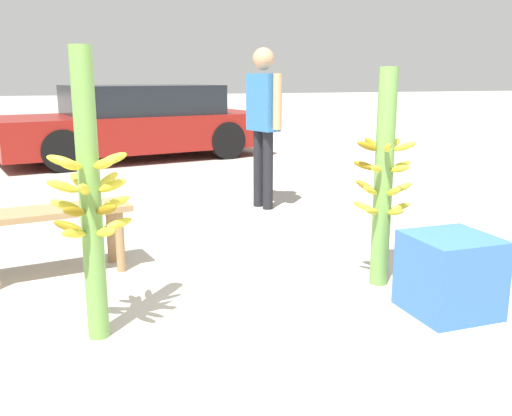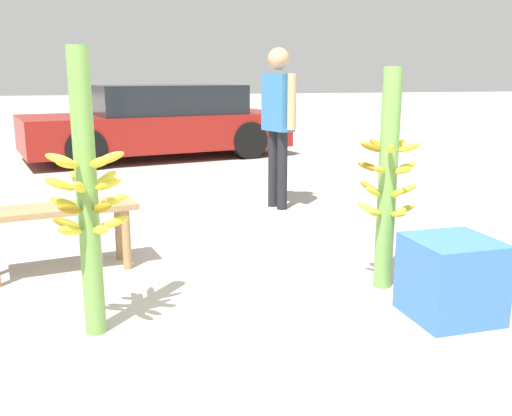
{
  "view_description": "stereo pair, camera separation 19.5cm",
  "coord_description": "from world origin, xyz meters",
  "px_view_note": "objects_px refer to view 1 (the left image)",
  "views": [
    {
      "loc": [
        -0.99,
        -2.62,
        1.33
      ],
      "look_at": [
        0.08,
        0.46,
        0.57
      ],
      "focal_mm": 40.0,
      "sensor_mm": 36.0,
      "label": 1
    },
    {
      "loc": [
        -0.81,
        -2.68,
        1.33
      ],
      "look_at": [
        0.08,
        0.46,
        0.57
      ],
      "focal_mm": 40.0,
      "sensor_mm": 36.0,
      "label": 2
    }
  ],
  "objects_px": {
    "banana_stalk_left": "(90,198)",
    "parked_car": "(135,123)",
    "vendor_person": "(263,113)",
    "produce_crate": "(450,274)",
    "banana_stalk_center": "(383,179)",
    "market_bench": "(51,222)"
  },
  "relations": [
    {
      "from": "banana_stalk_left",
      "to": "parked_car",
      "type": "relative_size",
      "value": 0.33
    },
    {
      "from": "banana_stalk_center",
      "to": "produce_crate",
      "type": "xyz_separation_m",
      "value": [
        0.13,
        -0.54,
        -0.47
      ]
    },
    {
      "from": "banana_stalk_center",
      "to": "parked_car",
      "type": "bearing_deg",
      "value": 96.18
    },
    {
      "from": "banana_stalk_left",
      "to": "market_bench",
      "type": "xyz_separation_m",
      "value": [
        -0.21,
        1.05,
        -0.36
      ]
    },
    {
      "from": "produce_crate",
      "to": "market_bench",
      "type": "bearing_deg",
      "value": 146.99
    },
    {
      "from": "market_bench",
      "to": "banana_stalk_left",
      "type": "bearing_deg",
      "value": -87.78
    },
    {
      "from": "parked_car",
      "to": "banana_stalk_left",
      "type": "bearing_deg",
      "value": 159.36
    },
    {
      "from": "banana_stalk_center",
      "to": "parked_car",
      "type": "relative_size",
      "value": 0.31
    },
    {
      "from": "produce_crate",
      "to": "banana_stalk_left",
      "type": "bearing_deg",
      "value": 170.08
    },
    {
      "from": "vendor_person",
      "to": "produce_crate",
      "type": "xyz_separation_m",
      "value": [
        0.09,
        -2.87,
        -0.74
      ]
    },
    {
      "from": "banana_stalk_left",
      "to": "vendor_person",
      "type": "xyz_separation_m",
      "value": [
        1.83,
        2.53,
        0.23
      ]
    },
    {
      "from": "banana_stalk_left",
      "to": "parked_car",
      "type": "xyz_separation_m",
      "value": [
        1.09,
        6.61,
        -0.16
      ]
    },
    {
      "from": "banana_stalk_left",
      "to": "vendor_person",
      "type": "relative_size",
      "value": 0.92
    },
    {
      "from": "banana_stalk_center",
      "to": "produce_crate",
      "type": "bearing_deg",
      "value": -76.47
    },
    {
      "from": "vendor_person",
      "to": "produce_crate",
      "type": "relative_size",
      "value": 3.52
    },
    {
      "from": "banana_stalk_left",
      "to": "produce_crate",
      "type": "height_order",
      "value": "banana_stalk_left"
    },
    {
      "from": "banana_stalk_center",
      "to": "vendor_person",
      "type": "bearing_deg",
      "value": 89.0
    },
    {
      "from": "parked_car",
      "to": "banana_stalk_center",
      "type": "bearing_deg",
      "value": 174.95
    },
    {
      "from": "vendor_person",
      "to": "parked_car",
      "type": "distance_m",
      "value": 4.16
    },
    {
      "from": "parked_car",
      "to": "produce_crate",
      "type": "height_order",
      "value": "parked_car"
    },
    {
      "from": "produce_crate",
      "to": "banana_stalk_center",
      "type": "bearing_deg",
      "value": 103.53
    },
    {
      "from": "banana_stalk_left",
      "to": "vendor_person",
      "type": "height_order",
      "value": "vendor_person"
    }
  ]
}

